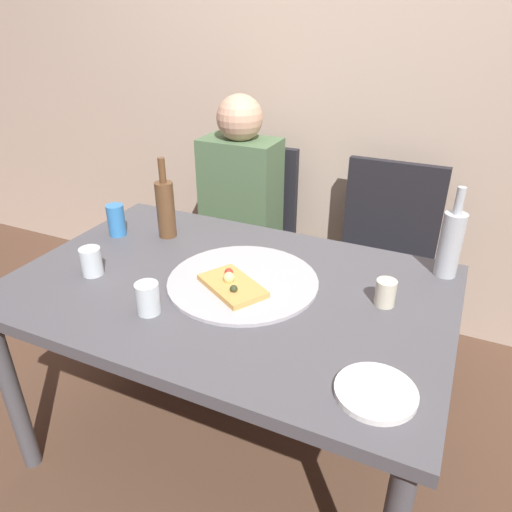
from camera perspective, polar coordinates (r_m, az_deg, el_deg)
name	(u,v)px	position (r m, az deg, el deg)	size (l,w,h in m)	color
ground_plane	(233,441)	(2.00, -2.79, -21.28)	(8.00, 8.00, 0.00)	#513828
back_wall	(342,57)	(2.40, 10.22, 22.37)	(6.00, 0.10, 2.60)	#BCA893
dining_table	(228,305)	(1.57, -3.32, -5.82)	(1.39, 0.91, 0.72)	#4C4C51
pizza_tray	(243,281)	(1.53, -1.57, -3.04)	(0.49, 0.49, 0.01)	#ADADB2
pizza_slice_last	(232,285)	(1.48, -2.88, -3.45)	(0.26, 0.22, 0.05)	tan
wine_bottle	(451,243)	(1.65, 22.28, 1.50)	(0.07, 0.07, 0.30)	#B2BCC1
beer_bottle	(166,208)	(1.83, -10.78, 5.72)	(0.07, 0.07, 0.31)	brown
tumbler_near	(148,298)	(1.41, -12.82, -4.95)	(0.07, 0.07, 0.10)	silver
tumbler_far	(91,261)	(1.65, -19.11, -0.61)	(0.07, 0.07, 0.09)	silver
wine_glass	(385,293)	(1.46, 15.24, -4.26)	(0.06, 0.06, 0.08)	beige
soda_can	(116,220)	(1.91, -16.38, 4.14)	(0.07, 0.07, 0.12)	#337AC1
plate_stack	(376,392)	(1.17, 14.13, -15.52)	(0.19, 0.19, 0.02)	white
chair_left	(247,225)	(2.44, -1.13, 3.71)	(0.44, 0.44, 0.90)	black
chair_right	(383,251)	(2.26, 14.96, 0.55)	(0.44, 0.44, 0.90)	black
guest_in_sweater	(233,212)	(2.27, -2.83, 5.23)	(0.36, 0.56, 1.17)	#4C6B47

